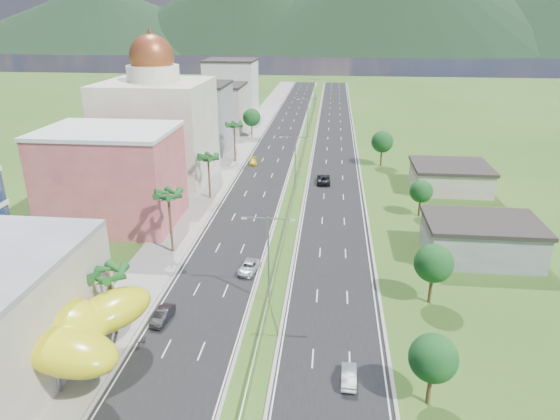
% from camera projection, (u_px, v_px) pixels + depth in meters
% --- Properties ---
extents(ground, '(500.00, 500.00, 0.00)m').
position_uv_depth(ground, '(256.00, 355.00, 50.19)').
color(ground, '#2D5119').
rests_on(ground, ground).
extents(road_left, '(11.00, 260.00, 0.04)m').
position_uv_depth(road_left, '(278.00, 142.00, 134.27)').
color(road_left, black).
rests_on(road_left, ground).
extents(road_right, '(11.00, 260.00, 0.04)m').
position_uv_depth(road_right, '(334.00, 144.00, 132.80)').
color(road_right, black).
rests_on(road_right, ground).
extents(sidewalk_left, '(7.00, 260.00, 0.12)m').
position_uv_depth(sidewalk_left, '(244.00, 141.00, 135.18)').
color(sidewalk_left, gray).
rests_on(sidewalk_left, ground).
extents(median_guardrail, '(0.10, 216.06, 0.76)m').
position_uv_depth(median_guardrail, '(302.00, 159.00, 116.64)').
color(median_guardrail, gray).
rests_on(median_guardrail, ground).
extents(streetlight_median_b, '(6.04, 0.25, 11.00)m').
position_uv_depth(streetlight_median_b, '(268.00, 251.00, 56.99)').
color(streetlight_median_b, gray).
rests_on(streetlight_median_b, ground).
extents(streetlight_median_c, '(6.04, 0.25, 11.00)m').
position_uv_depth(streetlight_median_c, '(295.00, 158.00, 94.04)').
color(streetlight_median_c, gray).
rests_on(streetlight_median_c, ground).
extents(streetlight_median_d, '(6.04, 0.25, 11.00)m').
position_uv_depth(streetlight_median_d, '(308.00, 114.00, 135.71)').
color(streetlight_median_d, gray).
rests_on(streetlight_median_d, ground).
extents(streetlight_median_e, '(6.04, 0.25, 11.00)m').
position_uv_depth(streetlight_median_e, '(314.00, 91.00, 177.39)').
color(streetlight_median_e, gray).
rests_on(streetlight_median_e, ground).
extents(lime_canopy, '(18.00, 15.00, 7.40)m').
position_uv_depth(lime_canopy, '(38.00, 324.00, 46.61)').
color(lime_canopy, '#CBC613').
rests_on(lime_canopy, ground).
extents(pink_shophouse, '(20.00, 15.00, 15.00)m').
position_uv_depth(pink_shophouse, '(112.00, 179.00, 79.82)').
color(pink_shophouse, '#B64B52').
rests_on(pink_shophouse, ground).
extents(domed_building, '(20.00, 20.00, 28.70)m').
position_uv_depth(domed_building, '(158.00, 125.00, 99.72)').
color(domed_building, beige).
rests_on(domed_building, ground).
extents(midrise_grey, '(16.00, 15.00, 16.00)m').
position_uv_depth(midrise_grey, '(196.00, 118.00, 124.00)').
color(midrise_grey, gray).
rests_on(midrise_grey, ground).
extents(midrise_beige, '(16.00, 15.00, 13.00)m').
position_uv_depth(midrise_beige, '(216.00, 109.00, 144.92)').
color(midrise_beige, '#ACA08D').
rests_on(midrise_beige, ground).
extents(midrise_white, '(16.00, 15.00, 18.00)m').
position_uv_depth(midrise_white, '(231.00, 89.00, 165.31)').
color(midrise_white, silver).
rests_on(midrise_white, ground).
extents(shed_near, '(15.00, 10.00, 5.00)m').
position_uv_depth(shed_near, '(481.00, 241.00, 69.70)').
color(shed_near, gray).
rests_on(shed_near, ground).
extents(shed_far, '(14.00, 12.00, 4.40)m').
position_uv_depth(shed_far, '(450.00, 178.00, 97.40)').
color(shed_far, '#ACA08D').
rests_on(shed_far, ground).
extents(palm_tree_b, '(3.60, 3.60, 8.10)m').
position_uv_depth(palm_tree_b, '(108.00, 276.00, 50.98)').
color(palm_tree_b, '#47301C').
rests_on(palm_tree_b, ground).
extents(palm_tree_c, '(3.60, 3.60, 9.60)m').
position_uv_depth(palm_tree_c, '(168.00, 197.00, 68.98)').
color(palm_tree_c, '#47301C').
rests_on(palm_tree_c, ground).
extents(palm_tree_d, '(3.60, 3.60, 8.60)m').
position_uv_depth(palm_tree_d, '(208.00, 159.00, 90.63)').
color(palm_tree_d, '#47301C').
rests_on(palm_tree_d, ground).
extents(palm_tree_e, '(3.60, 3.60, 9.40)m').
position_uv_depth(palm_tree_e, '(234.00, 126.00, 113.50)').
color(palm_tree_e, '#47301C').
rests_on(palm_tree_e, ground).
extents(leafy_tree_lfar, '(4.90, 4.90, 8.05)m').
position_uv_depth(leafy_tree_lfar, '(252.00, 117.00, 137.65)').
color(leafy_tree_lfar, '#47301C').
rests_on(leafy_tree_lfar, ground).
extents(leafy_tree_ra, '(4.20, 4.20, 6.90)m').
position_uv_depth(leafy_tree_ra, '(433.00, 358.00, 42.26)').
color(leafy_tree_ra, '#47301C').
rests_on(leafy_tree_ra, ground).
extents(leafy_tree_rb, '(4.55, 4.55, 7.47)m').
position_uv_depth(leafy_tree_rb, '(434.00, 263.00, 57.56)').
color(leafy_tree_rb, '#47301C').
rests_on(leafy_tree_rb, ground).
extents(leafy_tree_rc, '(3.85, 3.85, 6.33)m').
position_uv_depth(leafy_tree_rc, '(421.00, 191.00, 83.50)').
color(leafy_tree_rc, '#47301C').
rests_on(leafy_tree_rc, ground).
extents(leafy_tree_rd, '(4.90, 4.90, 8.05)m').
position_uv_depth(leafy_tree_rd, '(382.00, 142.00, 111.23)').
color(leafy_tree_rd, '#47301C').
rests_on(leafy_tree_rd, ground).
extents(mountain_ridge, '(860.00, 140.00, 90.00)m').
position_uv_depth(mountain_ridge, '(393.00, 52.00, 461.10)').
color(mountain_ridge, black).
rests_on(mountain_ridge, ground).
extents(car_dark_left, '(1.86, 4.35, 1.39)m').
position_uv_depth(car_dark_left, '(162.00, 315.00, 55.49)').
color(car_dark_left, black).
rests_on(car_dark_left, road_left).
extents(car_silver_mid_left, '(2.77, 4.90, 1.29)m').
position_uv_depth(car_silver_mid_left, '(249.00, 267.00, 66.25)').
color(car_silver_mid_left, '#B4B7BC').
rests_on(car_silver_mid_left, road_left).
extents(car_yellow_far_left, '(2.39, 4.61, 1.28)m').
position_uv_depth(car_yellow_far_left, '(253.00, 161.00, 114.35)').
color(car_yellow_far_left, gold).
rests_on(car_yellow_far_left, road_left).
extents(car_silver_right, '(1.48, 3.98, 1.30)m').
position_uv_depth(car_silver_right, '(349.00, 376.00, 46.28)').
color(car_silver_right, '#B7B9BF').
rests_on(car_silver_right, road_right).
extents(car_dark_far_right, '(2.89, 5.95, 1.63)m').
position_uv_depth(car_dark_far_right, '(324.00, 179.00, 101.41)').
color(car_dark_far_right, black).
rests_on(car_dark_far_right, road_right).
extents(motorcycle, '(0.86, 2.02, 1.25)m').
position_uv_depth(motorcycle, '(141.00, 341.00, 51.24)').
color(motorcycle, black).
rests_on(motorcycle, road_left).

